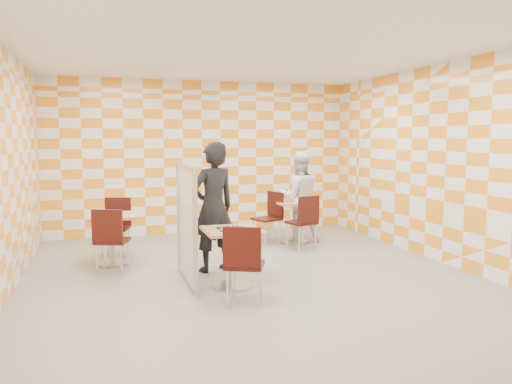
% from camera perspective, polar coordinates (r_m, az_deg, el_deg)
% --- Properties ---
extents(room_shell, '(7.00, 7.00, 7.00)m').
position_cam_1_polar(room_shell, '(7.08, -1.60, 3.08)').
color(room_shell, gray).
rests_on(room_shell, ground).
extents(main_table, '(0.70, 0.70, 0.75)m').
position_cam_1_polar(main_table, '(6.32, -2.72, -6.38)').
color(main_table, tan).
rests_on(main_table, ground).
extents(second_table, '(0.70, 0.70, 0.75)m').
position_cam_1_polar(second_table, '(9.05, 4.46, -2.57)').
color(second_table, tan).
rests_on(second_table, ground).
extents(empty_table, '(0.70, 0.70, 0.75)m').
position_cam_1_polar(empty_table, '(7.76, -16.13, -4.26)').
color(empty_table, tan).
rests_on(empty_table, ground).
extents(chair_main_front, '(0.56, 0.56, 0.92)m').
position_cam_1_polar(chair_main_front, '(5.59, -1.45, -7.66)').
color(chair_main_front, '#330D0A').
rests_on(chair_main_front, ground).
extents(chair_second_front, '(0.52, 0.52, 0.92)m').
position_cam_1_polar(chair_second_front, '(8.45, 5.59, -2.96)').
color(chair_second_front, '#330D0A').
rests_on(chair_second_front, ground).
extents(chair_second_side, '(0.55, 0.54, 0.92)m').
position_cam_1_polar(chair_second_side, '(8.93, 1.70, -2.45)').
color(chair_second_side, '#330D0A').
rests_on(chair_second_side, ground).
extents(chair_empty_near, '(0.54, 0.54, 0.92)m').
position_cam_1_polar(chair_empty_near, '(7.19, -16.34, -4.81)').
color(chair_empty_near, '#330D0A').
rests_on(chair_empty_near, ground).
extents(chair_empty_far, '(0.53, 0.53, 0.92)m').
position_cam_1_polar(chair_empty_far, '(8.34, -15.64, -3.29)').
color(chair_empty_far, '#330D0A').
rests_on(chair_empty_far, ground).
extents(partition, '(0.08, 1.38, 1.55)m').
position_cam_1_polar(partition, '(6.49, -7.97, -3.58)').
color(partition, white).
rests_on(partition, ground).
extents(man_dark, '(0.78, 0.64, 1.83)m').
position_cam_1_polar(man_dark, '(7.05, -4.91, -1.73)').
color(man_dark, black).
rests_on(man_dark, ground).
extents(man_white, '(0.86, 0.70, 1.65)m').
position_cam_1_polar(man_white, '(9.05, 4.92, -0.56)').
color(man_white, white).
rests_on(man_white, ground).
extents(pizza_on_foil, '(0.40, 0.40, 0.04)m').
position_cam_1_polar(pizza_on_foil, '(6.25, -2.69, -4.10)').
color(pizza_on_foil, silver).
rests_on(pizza_on_foil, main_table).
extents(sport_bottle, '(0.06, 0.06, 0.20)m').
position_cam_1_polar(sport_bottle, '(9.06, 3.61, -0.46)').
color(sport_bottle, white).
rests_on(sport_bottle, second_table).
extents(soda_bottle, '(0.07, 0.07, 0.23)m').
position_cam_1_polar(soda_bottle, '(9.08, 5.38, -0.36)').
color(soda_bottle, black).
rests_on(soda_bottle, second_table).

